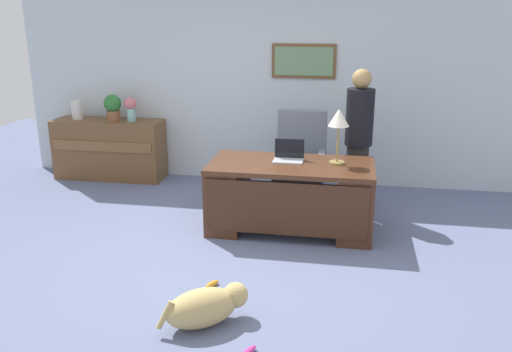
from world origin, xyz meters
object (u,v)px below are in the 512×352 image
Objects in this scene: credenza at (110,149)px; laptop at (289,155)px; vase_empty at (77,110)px; desk at (290,195)px; dog_lying at (206,306)px; armchair at (300,164)px; vase_with_flowers at (131,107)px; desk_lamp at (339,121)px; dog_toy_plush at (212,284)px; person_standing at (358,139)px; potted_plant at (113,106)px.

laptop reaches higher than credenza.
vase_empty reaches higher than laptop.
desk is 2.02m from dog_lying.
laptop reaches higher than desk.
vase_with_flowers is (-2.41, 0.58, 0.53)m from armchair.
dog_toy_plush is (-1.00, -1.49, -1.19)m from desk_lamp.
dog_toy_plush is at bearing 100.29° from dog_lying.
armchair is at bearing -11.80° from credenza.
credenza is 0.71m from vase_empty.
person_standing is 3.96m from vase_empty.
laptop is 0.89× the size of potted_plant.
vase_with_flowers is (-2.87, 1.37, -0.18)m from desk_lamp.
desk_lamp is (0.89, 2.06, 1.06)m from dog_lying.
potted_plant is at bearing 167.75° from armchair.
vase_with_flowers is (-3.10, 0.70, 0.16)m from person_standing.
dog_lying is (-0.43, -2.86, -0.35)m from armchair.
dog_toy_plush is (-1.22, -2.16, -0.84)m from person_standing.
dog_lying is 2.48m from desk_lamp.
laptop is 2.72m from vase_with_flowers.
armchair is 3.45× the size of vase_with_flowers.
armchair is 0.82m from laptop.
dog_toy_plush is at bearing -110.61° from desk.
potted_plant is (-2.24, 3.44, 0.88)m from dog_lying.
desk_lamp reaches higher than vase_empty.
armchair is 3.30m from vase_empty.
armchair is at bearing 120.18° from desk_lamp.
armchair reaches higher than desk.
person_standing reaches higher than desk_lamp.
vase_empty is 1.62× the size of dog_toy_plush.
desk_lamp is at bearing -20.48° from vase_empty.
potted_plant is at bearing 150.94° from desk.
vase_with_flowers is at bearing 148.35° from desk.
credenza is at bearing 151.84° from desk.
potted_plant is at bearing 0.00° from vase_empty.
potted_plant is at bearing 123.11° from dog_lying.
desk_lamp reaches higher than desk.
armchair is 2.39m from dog_toy_plush.
credenza is (-2.76, 1.48, 0.01)m from desk.
vase_with_flowers is at bearing 154.45° from desk_lamp.
laptop is at bearing 79.87° from dog_lying.
person_standing reaches higher than vase_with_flowers.
credenza reaches higher than dog_lying.
desk_lamp is 3.93m from vase_empty.
person_standing is 3.43m from potted_plant.
desk_lamp is (0.48, 0.10, 0.80)m from desk.
dog_lying is 4.02× the size of dog_toy_plush.
vase_empty is (-3.16, 1.33, 0.16)m from laptop.
person_standing is (3.46, -0.70, 0.45)m from credenza.
armchair is at bearing -13.53° from vase_with_flowers.
vase_with_flowers is (0.36, 0.00, 0.61)m from credenza.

